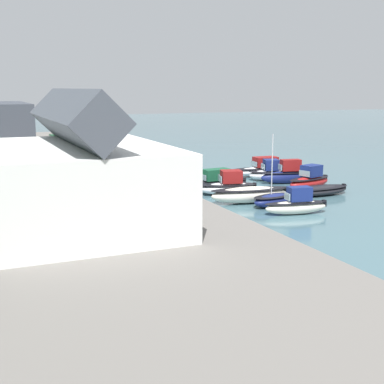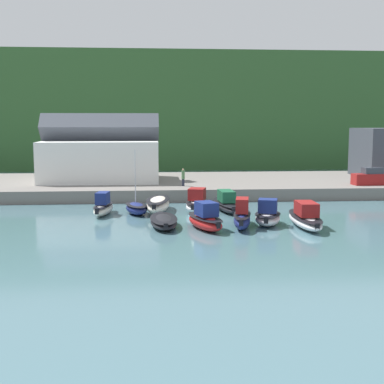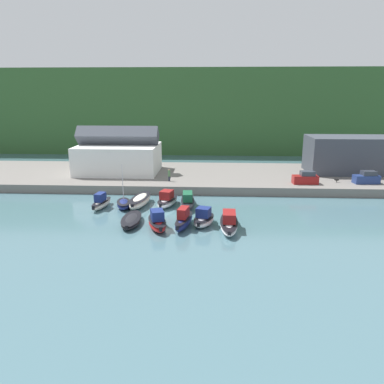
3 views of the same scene
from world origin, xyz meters
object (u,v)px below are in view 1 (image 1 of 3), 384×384
object	(u,v)px
moored_boat_6	(310,180)
moored_boat_2	(250,194)
moored_boat_0	(297,204)
moored_boat_3	(229,186)
moored_boat_5	(319,190)
moored_boat_4	(214,182)
parked_car_2	(84,151)
parked_car_1	(63,137)
parked_car_0	(64,144)
person_on_quay	(134,177)
moored_boat_8	(269,173)
moored_boat_7	(288,175)
moored_boat_1	(274,200)
moored_boat_9	(263,169)
dog_on_quay	(67,150)

from	to	relation	value
moored_boat_6	moored_boat_2	bearing A→B (deg)	95.77
moored_boat_0	moored_boat_2	distance (m)	5.69
moored_boat_3	moored_boat_5	size ratio (longest dim) A/B	0.90
moored_boat_4	moored_boat_6	world-z (taller)	moored_boat_6
parked_car_2	moored_boat_5	bearing A→B (deg)	120.49
moored_boat_4	parked_car_1	size ratio (longest dim) A/B	1.96
parked_car_0	person_on_quay	bearing A→B (deg)	85.14
parked_car_0	parked_car_1	bearing A→B (deg)	-104.93
moored_boat_3	moored_boat_8	bearing A→B (deg)	-40.35
parked_car_0	parked_car_2	distance (m)	10.50
parked_car_1	person_on_quay	bearing A→B (deg)	174.85
moored_boat_7	person_on_quay	size ratio (longest dim) A/B	3.04
parked_car_2	moored_boat_1	bearing A→B (deg)	107.20
moored_boat_9	parked_car_0	bearing A→B (deg)	40.49
moored_boat_3	parked_car_0	world-z (taller)	parked_car_0
moored_boat_8	moored_boat_9	bearing A→B (deg)	-1.87
moored_boat_0	moored_boat_4	bearing A→B (deg)	16.58
parked_car_2	moored_boat_8	bearing A→B (deg)	132.94
moored_boat_0	moored_boat_7	world-z (taller)	moored_boat_7
person_on_quay	moored_boat_6	bearing A→B (deg)	-88.08
parked_car_0	dog_on_quay	size ratio (longest dim) A/B	4.97
moored_boat_1	moored_boat_9	distance (m)	17.05
moored_boat_1	moored_boat_2	size ratio (longest dim) A/B	0.84
moored_boat_8	parked_car_1	size ratio (longest dim) A/B	1.20
moored_boat_0	parked_car_0	distance (m)	44.26
moored_boat_4	moored_boat_9	size ratio (longest dim) A/B	1.01
moored_boat_4	parked_car_2	distance (m)	21.67
moored_boat_2	parked_car_1	size ratio (longest dim) A/B	1.82
parked_car_2	moored_boat_3	bearing A→B (deg)	109.57
moored_boat_6	parked_car_0	bearing A→B (deg)	14.12
parked_car_1	moored_boat_9	bearing A→B (deg)	-156.70
parked_car_2	dog_on_quay	distance (m)	5.78
moored_boat_6	parked_car_2	bearing A→B (deg)	23.21
moored_boat_5	moored_boat_8	bearing A→B (deg)	-2.04
moored_boat_0	moored_boat_1	xyz separation A→B (m)	(3.30, 0.19, -0.21)
moored_boat_1	person_on_quay	distance (m)	12.77
parked_car_0	moored_boat_8	bearing A→B (deg)	118.73
moored_boat_3	parked_car_1	bearing A→B (deg)	25.51
moored_boat_1	parked_car_1	distance (m)	51.58
moored_boat_1	moored_boat_6	world-z (taller)	moored_boat_1
moored_boat_7	dog_on_quay	xyz separation A→B (m)	(25.04, 19.76, 0.95)
dog_on_quay	moored_boat_3	bearing A→B (deg)	131.00
parked_car_1	dog_on_quay	distance (m)	16.33
moored_boat_1	moored_boat_8	size ratio (longest dim) A/B	1.27
moored_boat_0	moored_boat_4	distance (m)	12.76
parked_car_2	dog_on_quay	bearing A→B (deg)	-80.63
dog_on_quay	moored_boat_4	bearing A→B (deg)	132.80
moored_boat_4	moored_boat_9	distance (m)	11.04
moored_boat_3	moored_boat_7	bearing A→B (deg)	-55.92
moored_boat_1	parked_car_2	world-z (taller)	moored_boat_1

